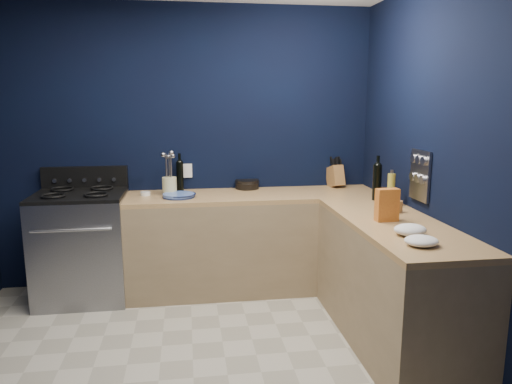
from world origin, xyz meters
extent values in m
cube|color=#A9A394|center=(0.00, 0.00, -0.01)|extent=(3.50, 3.50, 0.02)
cube|color=black|center=(0.00, 1.76, 1.30)|extent=(3.50, 0.02, 2.60)
cube|color=black|center=(1.76, 0.00, 1.30)|extent=(0.02, 3.50, 2.60)
cube|color=black|center=(0.00, -1.76, 1.30)|extent=(3.50, 0.02, 2.60)
cube|color=#8E7656|center=(0.60, 1.44, 0.43)|extent=(2.30, 0.63, 0.86)
cube|color=brown|center=(0.60, 1.44, 0.88)|extent=(2.30, 0.63, 0.04)
cube|color=#8E7656|center=(1.44, 0.29, 0.43)|extent=(0.63, 1.67, 0.86)
cube|color=brown|center=(1.44, 0.29, 0.88)|extent=(0.63, 1.67, 0.04)
cube|color=gray|center=(-0.93, 1.42, 0.46)|extent=(0.76, 0.66, 0.92)
cube|color=black|center=(-0.93, 1.10, 0.45)|extent=(0.59, 0.02, 0.42)
cube|color=black|center=(-0.93, 1.42, 0.94)|extent=(0.76, 0.66, 0.03)
cube|color=black|center=(-0.93, 1.72, 1.04)|extent=(0.76, 0.06, 0.20)
cube|color=gray|center=(1.74, 0.55, 1.18)|extent=(0.02, 0.28, 0.38)
cube|color=white|center=(0.00, 1.74, 1.08)|extent=(0.09, 0.02, 0.13)
cylinder|color=#4766AF|center=(-0.08, 1.36, 0.92)|extent=(0.31, 0.31, 0.03)
cylinder|color=white|center=(-0.38, 1.50, 0.92)|extent=(0.11, 0.11, 0.03)
cylinder|color=beige|center=(-0.16, 1.49, 0.98)|extent=(0.16, 0.16, 0.16)
cylinder|color=black|center=(-0.07, 1.69, 1.04)|extent=(0.09, 0.09, 0.27)
cylinder|color=black|center=(0.56, 1.69, 0.94)|extent=(0.28, 0.28, 0.09)
cube|color=brown|center=(1.43, 1.67, 1.00)|extent=(0.15, 0.25, 0.25)
cylinder|color=black|center=(1.59, 1.01, 1.05)|extent=(0.09, 0.09, 0.30)
cylinder|color=olive|center=(1.61, 0.77, 1.03)|extent=(0.07, 0.07, 0.26)
cylinder|color=olive|center=(1.53, 0.52, 0.95)|extent=(0.05, 0.05, 0.11)
cylinder|color=olive|center=(1.58, 0.55, 0.94)|extent=(0.06, 0.06, 0.09)
cube|color=#A13418|center=(1.38, 0.32, 1.02)|extent=(0.16, 0.08, 0.23)
ellipsoid|color=white|center=(1.38, -0.05, 0.94)|extent=(0.26, 0.24, 0.07)
ellipsoid|color=white|center=(1.34, -0.27, 0.93)|extent=(0.24, 0.22, 0.06)
camera|label=1|loc=(-0.01, -2.81, 1.75)|focal=33.71mm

